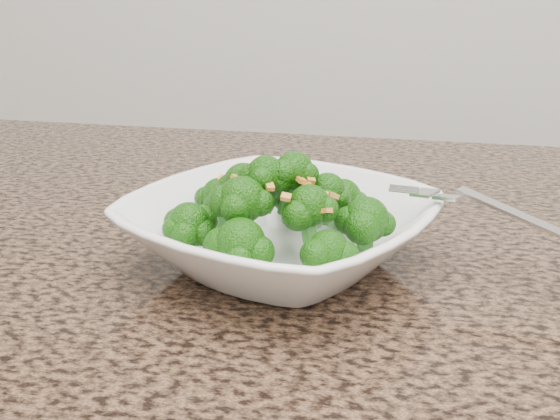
# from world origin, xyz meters

# --- Properties ---
(granite_counter) EXTENTS (1.64, 1.04, 0.03)m
(granite_counter) POSITION_xyz_m (0.00, 0.30, 0.89)
(granite_counter) COLOR brown
(granite_counter) RESTS_ON cabinet
(bowl) EXTENTS (0.32, 0.32, 0.06)m
(bowl) POSITION_xyz_m (-0.13, 0.35, 0.93)
(bowl) COLOR white
(bowl) RESTS_ON granite_counter
(broccoli_pile) EXTENTS (0.21, 0.21, 0.07)m
(broccoli_pile) POSITION_xyz_m (-0.13, 0.35, 0.99)
(broccoli_pile) COLOR #195A0A
(broccoli_pile) RESTS_ON bowl
(garlic_topping) EXTENTS (0.13, 0.13, 0.01)m
(garlic_topping) POSITION_xyz_m (-0.13, 0.35, 1.03)
(garlic_topping) COLOR orange
(garlic_topping) RESTS_ON broccoli_pile
(fork) EXTENTS (0.16, 0.10, 0.01)m
(fork) POSITION_xyz_m (0.00, 0.36, 0.97)
(fork) COLOR silver
(fork) RESTS_ON bowl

